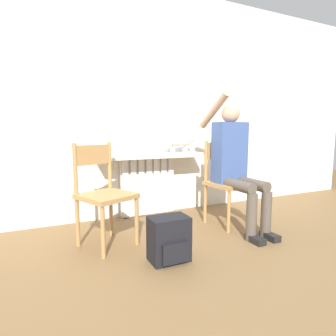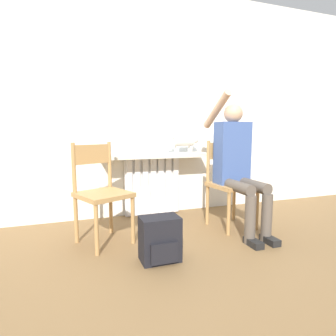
{
  "view_description": "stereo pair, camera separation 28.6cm",
  "coord_description": "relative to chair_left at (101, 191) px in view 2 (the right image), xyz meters",
  "views": [
    {
      "loc": [
        -1.2,
        -2.0,
        1.02
      ],
      "look_at": [
        0.0,
        0.57,
        0.65
      ],
      "focal_mm": 30.0,
      "sensor_mm": 36.0,
      "label": 1
    },
    {
      "loc": [
        -0.94,
        -2.11,
        1.02
      ],
      "look_at": [
        0.0,
        0.57,
        0.65
      ],
      "focal_mm": 30.0,
      "sensor_mm": 36.0,
      "label": 2
    }
  ],
  "objects": [
    {
      "name": "chair_left",
      "position": [
        0.0,
        0.0,
        0.0
      ],
      "size": [
        0.56,
        0.56,
        0.92
      ],
      "rotation": [
        0.0,
        0.0,
        0.42
      ],
      "color": "#B2844C",
      "rests_on": "ground_plane"
    },
    {
      "name": "radiator",
      "position": [
        0.69,
        0.69,
        -0.12
      ],
      "size": [
        0.68,
        0.08,
        0.71
      ],
      "color": "white",
      "rests_on": "ground_plane"
    },
    {
      "name": "backpack",
      "position": [
        0.39,
        -0.55,
        -0.31
      ],
      "size": [
        0.31,
        0.23,
        0.36
      ],
      "color": "black",
      "rests_on": "ground_plane"
    },
    {
      "name": "wall_with_window",
      "position": [
        0.69,
        0.77,
        0.87
      ],
      "size": [
        7.0,
        0.06,
        2.7
      ],
      "color": "white",
      "rests_on": "ground_plane"
    },
    {
      "name": "person",
      "position": [
        1.36,
        -0.11,
        0.24
      ],
      "size": [
        0.36,
        1.02,
        1.44
      ],
      "color": "brown",
      "rests_on": "ground_plane"
    },
    {
      "name": "ground_plane",
      "position": [
        0.69,
        -0.46,
        -0.48
      ],
      "size": [
        12.0,
        12.0,
        0.0
      ],
      "primitive_type": "plane",
      "color": "brown"
    },
    {
      "name": "windowsill",
      "position": [
        0.69,
        0.59,
        0.26
      ],
      "size": [
        1.27,
        0.3,
        0.05
      ],
      "color": "beige",
      "rests_on": "radiator"
    },
    {
      "name": "chair_right",
      "position": [
        1.35,
        0.0,
        0.0
      ],
      "size": [
        0.47,
        0.47,
        0.92
      ],
      "rotation": [
        0.0,
        0.0,
        0.12
      ],
      "color": "#B2844C",
      "rests_on": "ground_plane"
    },
    {
      "name": "window_glass",
      "position": [
        0.69,
        0.73,
        0.78
      ],
      "size": [
        1.22,
        0.01,
        0.99
      ],
      "color": "white",
      "rests_on": "windowsill"
    },
    {
      "name": "cat",
      "position": [
        1.05,
        0.54,
        0.42
      ],
      "size": [
        0.44,
        0.11,
        0.22
      ],
      "color": "silver",
      "rests_on": "windowsill"
    }
  ]
}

